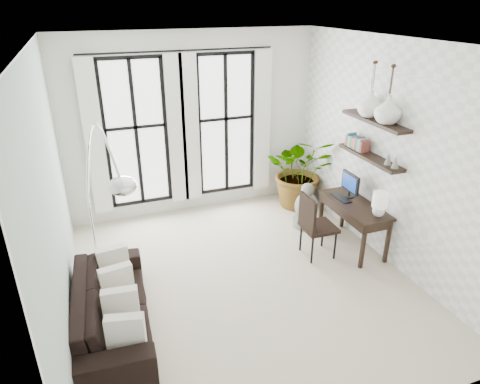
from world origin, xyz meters
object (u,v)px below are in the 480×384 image
sofa (112,307)px  desk_chair (314,222)px  arc_lamp (98,163)px  plant (300,171)px  desk (356,208)px  buddha (306,208)px

sofa → desk_chair: (3.02, 0.58, 0.27)m
sofa → arc_lamp: 1.74m
sofa → plant: 4.33m
desk_chair → sofa: bearing=-167.3°
desk → desk_chair: size_ratio=1.26×
plant → buddha: 0.92m
desk → buddha: desk is taller
sofa → plant: bearing=-54.9°
buddha → plant: bearing=70.5°
plant → arc_lamp: size_ratio=0.60×
buddha → sofa: bearing=-156.7°
sofa → buddha: bearing=-63.1°
arc_lamp → buddha: 3.66m
desk_chair → arc_lamp: (-2.92, 0.26, 1.25)m
desk_chair → arc_lamp: size_ratio=0.43×
desk_chair → arc_lamp: 3.19m
sofa → desk_chair: size_ratio=2.10×
desk → desk_chair: (-0.72, 0.02, -0.13)m
sofa → arc_lamp: size_ratio=0.91×
plant → buddha: size_ratio=1.74×
plant → desk_chair: plant is taller
desk → arc_lamp: arc_lamp is taller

